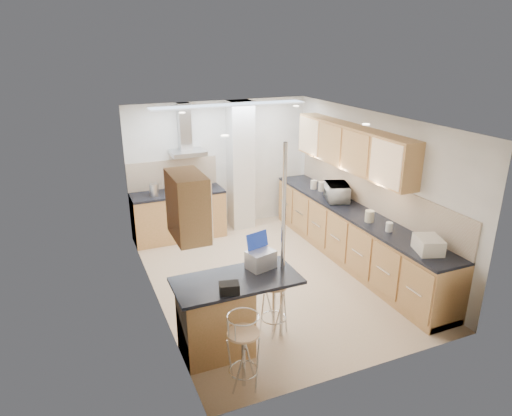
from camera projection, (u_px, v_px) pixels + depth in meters
name	position (u px, v px, depth m)	size (l,w,h in m)	color
ground	(271.00, 277.00, 7.27)	(4.80, 4.80, 0.00)	tan
room_shell	(281.00, 176.00, 7.19)	(3.64, 4.84, 2.51)	white
right_counter	(352.00, 235.00, 7.67)	(0.63, 4.40, 0.92)	#AA8144
back_counter	(179.00, 215.00, 8.58)	(1.70, 0.63, 0.92)	#AA8144
peninsula	(237.00, 314.00, 5.44)	(1.47, 0.72, 0.94)	#AA8144
microwave	(337.00, 192.00, 7.92)	(0.54, 0.36, 0.30)	silver
laptop	(261.00, 259.00, 5.52)	(0.32, 0.24, 0.22)	#A9ACB1
bag	(229.00, 288.00, 4.98)	(0.22, 0.16, 0.12)	black
bar_stool_near	(243.00, 351.00, 4.83)	(0.36, 0.36, 0.89)	tan
bar_stool_end	(274.00, 301.00, 5.76)	(0.37, 0.37, 0.90)	tan
jar_a	(322.00, 186.00, 8.44)	(0.12, 0.12, 0.17)	beige
jar_b	(313.00, 185.00, 8.56)	(0.11, 0.11, 0.16)	beige
jar_c	(369.00, 216.00, 7.00)	(0.14, 0.14, 0.18)	beige
jar_d	(389.00, 227.00, 6.64)	(0.10, 0.10, 0.14)	silver
bread_bin	(428.00, 245.00, 5.98)	(0.31, 0.39, 0.20)	beige
kettle	(154.00, 190.00, 8.15)	(0.16, 0.16, 0.23)	#B2B5B7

